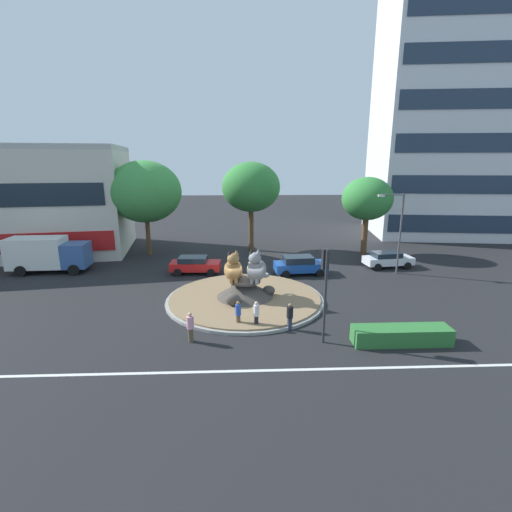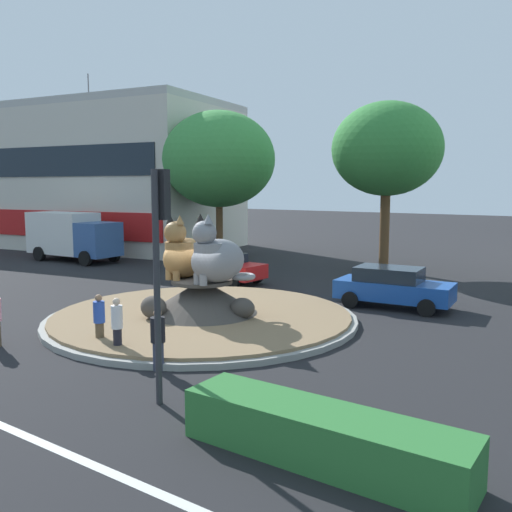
# 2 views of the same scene
# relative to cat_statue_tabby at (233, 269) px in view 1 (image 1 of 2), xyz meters

# --- Properties ---
(ground_plane) EXTENTS (160.00, 160.00, 0.00)m
(ground_plane) POSITION_rel_cat_statue_tabby_xyz_m (0.77, 0.06, -2.26)
(ground_plane) COLOR black
(lane_centreline) EXTENTS (112.00, 0.20, 0.01)m
(lane_centreline) POSITION_rel_cat_statue_tabby_xyz_m (0.77, -8.71, -2.26)
(lane_centreline) COLOR silver
(lane_centreline) RESTS_ON ground
(roundabout_island) EXTENTS (10.69, 10.69, 1.45)m
(roundabout_island) POSITION_rel_cat_statue_tabby_xyz_m (0.78, 0.05, -1.85)
(roundabout_island) COLOR gray
(roundabout_island) RESTS_ON ground
(cat_statue_tabby) EXTENTS (1.43, 2.29, 2.23)m
(cat_statue_tabby) POSITION_rel_cat_statue_tabby_xyz_m (0.00, 0.00, 0.00)
(cat_statue_tabby) COLOR #9E703D
(cat_statue_tabby) RESTS_ON roundabout_island
(cat_statue_grey) EXTENTS (1.82, 2.28, 2.32)m
(cat_statue_grey) POSITION_rel_cat_statue_tabby_xyz_m (1.54, -0.14, 0.03)
(cat_statue_grey) COLOR gray
(cat_statue_grey) RESTS_ON roundabout_island
(traffic_light_mast) EXTENTS (0.36, 0.46, 5.00)m
(traffic_light_mast) POSITION_rel_cat_statue_tabby_xyz_m (4.77, -6.04, 1.22)
(traffic_light_mast) COLOR #2D2D33
(traffic_light_mast) RESTS_ON ground
(shophouse_block) EXTENTS (25.34, 14.16, 13.84)m
(shophouse_block) POSITION_rel_cat_statue_tabby_xyz_m (-23.53, 14.30, 3.10)
(shophouse_block) COLOR beige
(shophouse_block) RESTS_ON ground
(office_tower) EXTENTS (17.43, 14.48, 31.24)m
(office_tower) POSITION_rel_cat_statue_tabby_xyz_m (25.93, 23.37, 13.36)
(office_tower) COLOR silver
(office_tower) RESTS_ON ground
(clipped_hedge_strip) EXTENTS (5.08, 1.20, 0.90)m
(clipped_hedge_strip) POSITION_rel_cat_statue_tabby_xyz_m (8.84, -6.41, -1.81)
(clipped_hedge_strip) COLOR #2D7033
(clipped_hedge_strip) RESTS_ON ground
(broadleaf_tree_behind_island) EXTENTS (7.06, 7.06, 9.34)m
(broadleaf_tree_behind_island) POSITION_rel_cat_statue_tabby_xyz_m (-8.81, 13.18, 4.07)
(broadleaf_tree_behind_island) COLOR brown
(broadleaf_tree_behind_island) RESTS_ON ground
(second_tree_near_tower) EXTENTS (5.96, 5.96, 9.20)m
(second_tree_near_tower) POSITION_rel_cat_statue_tabby_xyz_m (1.62, 14.63, 4.37)
(second_tree_near_tower) COLOR brown
(second_tree_near_tower) RESTS_ON ground
(third_tree_left) EXTENTS (4.97, 4.97, 7.76)m
(third_tree_left) POSITION_rel_cat_statue_tabby_xyz_m (13.04, 12.43, 3.34)
(third_tree_left) COLOR brown
(third_tree_left) RESTS_ON ground
(streetlight_arm) EXTENTS (2.03, 0.59, 6.71)m
(streetlight_arm) POSITION_rel_cat_statue_tabby_xyz_m (13.46, 5.79, 1.66)
(streetlight_arm) COLOR #4C4C51
(streetlight_arm) RESTS_ON ground
(pedestrian_white_shirt) EXTENTS (0.32, 0.32, 1.60)m
(pedestrian_white_shirt) POSITION_rel_cat_statue_tabby_xyz_m (1.37, -4.28, -1.41)
(pedestrian_white_shirt) COLOR black
(pedestrian_white_shirt) RESTS_ON ground
(pedestrian_pink_shirt) EXTENTS (0.38, 0.38, 1.64)m
(pedestrian_pink_shirt) POSITION_rel_cat_statue_tabby_xyz_m (-2.15, -5.77, -1.41)
(pedestrian_pink_shirt) COLOR brown
(pedestrian_pink_shirt) RESTS_ON ground
(pedestrian_blue_shirt) EXTENTS (0.33, 0.33, 1.55)m
(pedestrian_blue_shirt) POSITION_rel_cat_statue_tabby_xyz_m (0.34, -4.05, -1.45)
(pedestrian_blue_shirt) COLOR brown
(pedestrian_blue_shirt) RESTS_ON ground
(pedestrian_black_shirt) EXTENTS (0.37, 0.37, 1.59)m
(pedestrian_black_shirt) POSITION_rel_cat_statue_tabby_xyz_m (3.23, -4.59, -1.44)
(pedestrian_black_shirt) COLOR #33384C
(pedestrian_black_shirt) RESTS_ON ground
(sedan_on_far_lane) EXTENTS (4.41, 2.33, 1.40)m
(sedan_on_far_lane) POSITION_rel_cat_statue_tabby_xyz_m (13.62, 7.57, -1.51)
(sedan_on_far_lane) COLOR silver
(sedan_on_far_lane) RESTS_ON ground
(hatchback_near_shophouse) EXTENTS (4.49, 2.34, 1.56)m
(hatchback_near_shophouse) POSITION_rel_cat_statue_tabby_xyz_m (5.45, 5.84, -1.44)
(hatchback_near_shophouse) COLOR #19479E
(hatchback_near_shophouse) RESTS_ON ground
(parked_car_right) EXTENTS (4.23, 2.12, 1.44)m
(parked_car_right) POSITION_rel_cat_statue_tabby_xyz_m (-3.37, 6.49, -1.49)
(parked_car_right) COLOR red
(parked_car_right) RESTS_ON ground
(delivery_box_truck) EXTENTS (6.49, 2.74, 3.02)m
(delivery_box_truck) POSITION_rel_cat_statue_tabby_xyz_m (-15.92, 7.36, -0.63)
(delivery_box_truck) COLOR #335693
(delivery_box_truck) RESTS_ON ground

